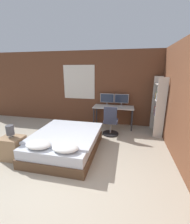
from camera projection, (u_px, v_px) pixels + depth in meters
The scene contains 13 objects.
ground_plane at pixel (63, 197), 2.46m from camera, with size 20.00×20.00×0.00m, color #B2A893.
wall_back at pixel (102, 88), 5.59m from camera, with size 12.00×0.08×2.70m.
wall_side_right at pixel (185, 104), 3.07m from camera, with size 0.06×12.00×2.70m.
bed at pixel (66, 142), 3.80m from camera, with size 1.57×1.93×0.57m.
nightstand at pixel (13, 148), 3.49m from camera, with size 0.50×0.40×0.54m.
bedside_lamp at pixel (10, 130), 3.37m from camera, with size 0.17×0.17×0.29m.
desk at pixel (113, 109), 5.33m from camera, with size 1.42×0.60×0.77m.
monitor_left at pixel (107, 99), 5.48m from camera, with size 0.50×0.16×0.43m.
monitor_right at pixel (122, 99), 5.37m from camera, with size 0.50×0.16×0.43m.
keyboard at pixel (113, 108), 5.12m from camera, with size 0.37×0.13×0.02m.
computer_mouse at pixel (121, 108), 5.06m from camera, with size 0.07×0.05×0.04m.
office_chair at pixel (111, 124), 4.73m from camera, with size 0.52×0.52×0.95m.
bookshelf at pixel (159, 104), 4.65m from camera, with size 0.28×0.79×1.83m.
Camera 1 is at (0.95, -1.83, 2.02)m, focal length 24.00 mm.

